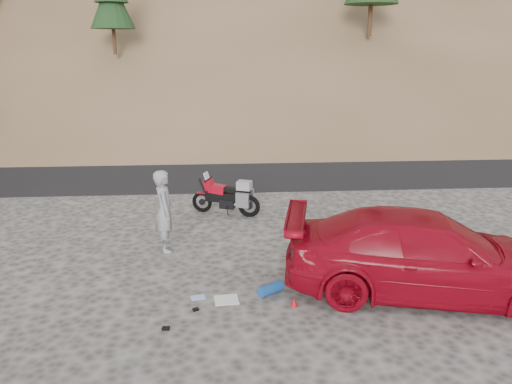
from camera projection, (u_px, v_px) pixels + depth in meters
ground at (189, 266)px, 10.72m from camera, size 140.00×140.00×0.00m
road at (203, 168)px, 19.34m from camera, size 120.00×7.00×0.05m
motorcycle at (229, 197)px, 13.88m from camera, size 1.93×0.98×1.20m
man at (167, 250)px, 11.57m from camera, size 0.56×0.76×1.90m
red_car at (423, 291)px, 9.60m from camera, size 5.66×3.19×1.55m
gear_white_cloth at (226, 300)px, 9.27m from camera, size 0.48×0.43×0.01m
gear_blue_mat at (271, 289)px, 9.49m from camera, size 0.54×0.46×0.21m
gear_bottle at (315, 277)px, 9.97m from camera, size 0.09×0.09×0.21m
gear_funnel at (294, 302)px, 9.04m from camera, size 0.13×0.13×0.17m
gear_glove_a at (166, 328)px, 8.31m from camera, size 0.13×0.10×0.04m
gear_glove_b at (196, 309)px, 8.91m from camera, size 0.13×0.11×0.03m
gear_blue_cloth at (198, 297)px, 9.36m from camera, size 0.30×0.25×0.01m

